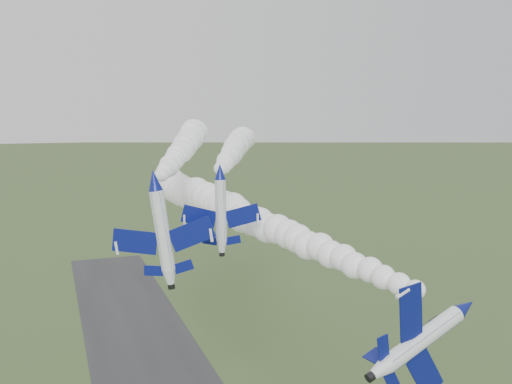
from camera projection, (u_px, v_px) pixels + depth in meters
jet_lead at (466, 308)px, 46.82m from camera, size 4.17×12.11×9.50m
smoke_trail_jet_lead at (249, 218)px, 77.51m from camera, size 18.23×67.11×5.64m
jet_pair_left at (154, 180)px, 65.64m from camera, size 11.99×13.98×3.71m
smoke_trail_jet_pair_left at (183, 147)px, 96.60m from camera, size 23.15×54.02×5.13m
jet_pair_right at (220, 171)px, 68.35m from camera, size 9.63×11.12×2.81m
smoke_trail_jet_pair_right at (235, 148)px, 103.68m from camera, size 26.17×64.68×5.19m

